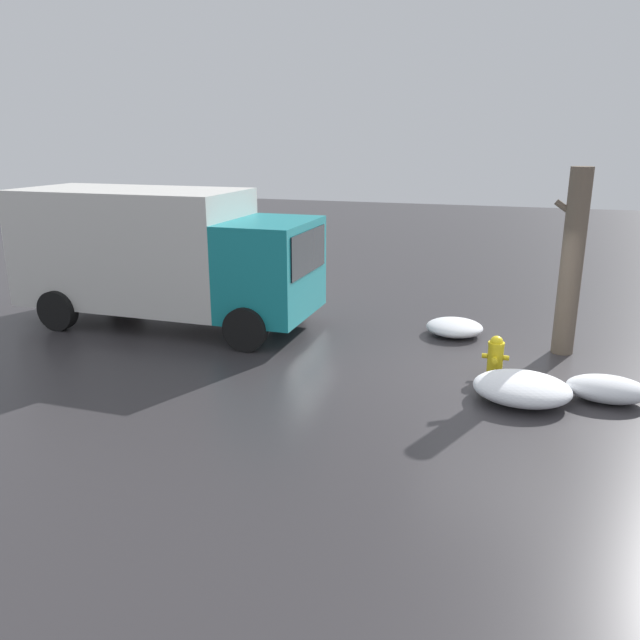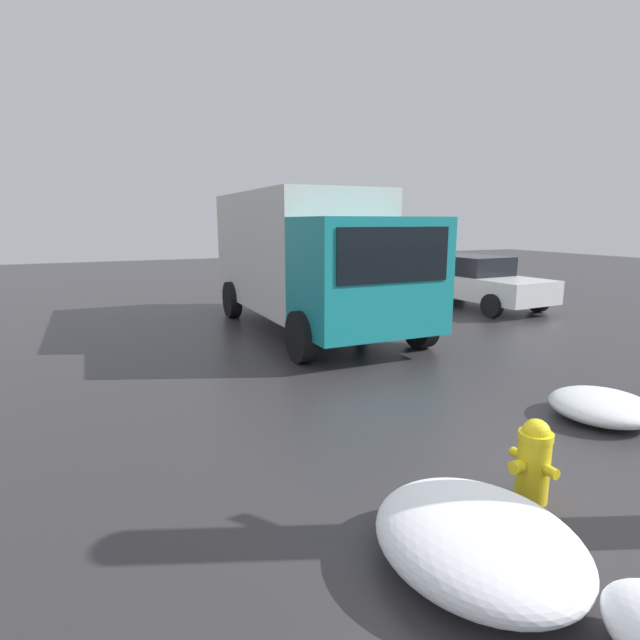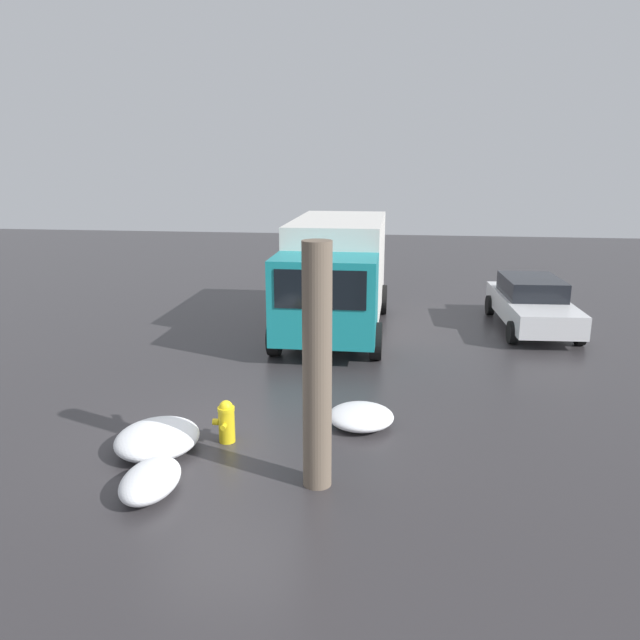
{
  "view_description": "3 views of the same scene",
  "coord_description": "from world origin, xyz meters",
  "px_view_note": "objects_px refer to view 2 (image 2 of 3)",
  "views": [
    {
      "loc": [
        -0.26,
        11.01,
        4.14
      ],
      "look_at": [
        3.35,
        -0.09,
        0.71
      ],
      "focal_mm": 35.0,
      "sensor_mm": 36.0,
      "label": 1
    },
    {
      "loc": [
        -2.83,
        3.34,
        2.39
      ],
      "look_at": [
        4.3,
        0.04,
        0.83
      ],
      "focal_mm": 28.0,
      "sensor_mm": 36.0,
      "label": 2
    },
    {
      "loc": [
        -9.5,
        -2.82,
        4.7
      ],
      "look_at": [
        3.51,
        -1.15,
        1.28
      ],
      "focal_mm": 35.0,
      "sensor_mm": 36.0,
      "label": 3
    }
  ],
  "objects_px": {
    "pedestrian": "(361,294)",
    "delivery_truck": "(307,255)",
    "parked_car": "(472,280)",
    "fire_hydrant": "(533,459)"
  },
  "relations": [
    {
      "from": "fire_hydrant",
      "to": "pedestrian",
      "type": "xyz_separation_m",
      "value": [
        6.03,
        -1.7,
        0.54
      ]
    },
    {
      "from": "delivery_truck",
      "to": "parked_car",
      "type": "bearing_deg",
      "value": -171.56
    },
    {
      "from": "fire_hydrant",
      "to": "delivery_truck",
      "type": "relative_size",
      "value": 0.11
    },
    {
      "from": "pedestrian",
      "to": "delivery_truck",
      "type": "bearing_deg",
      "value": 52.11
    },
    {
      "from": "pedestrian",
      "to": "parked_car",
      "type": "bearing_deg",
      "value": -36.42
    },
    {
      "from": "pedestrian",
      "to": "parked_car",
      "type": "xyz_separation_m",
      "value": [
        2.21,
        -4.87,
        -0.19
      ]
    },
    {
      "from": "delivery_truck",
      "to": "parked_car",
      "type": "relative_size",
      "value": 1.46
    },
    {
      "from": "pedestrian",
      "to": "parked_car",
      "type": "distance_m",
      "value": 5.35
    },
    {
      "from": "fire_hydrant",
      "to": "delivery_truck",
      "type": "height_order",
      "value": "delivery_truck"
    },
    {
      "from": "delivery_truck",
      "to": "parked_car",
      "type": "height_order",
      "value": "delivery_truck"
    }
  ]
}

